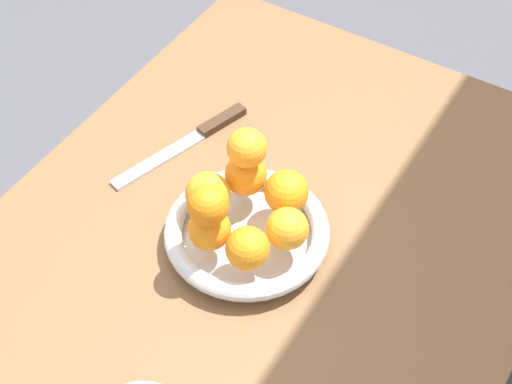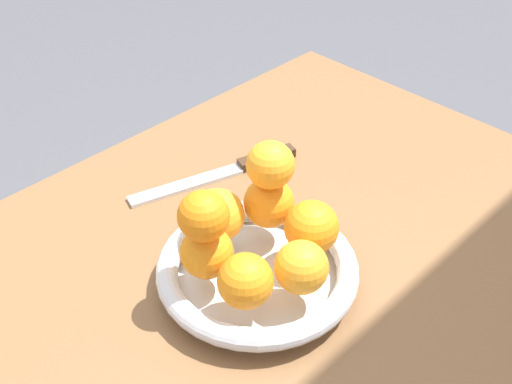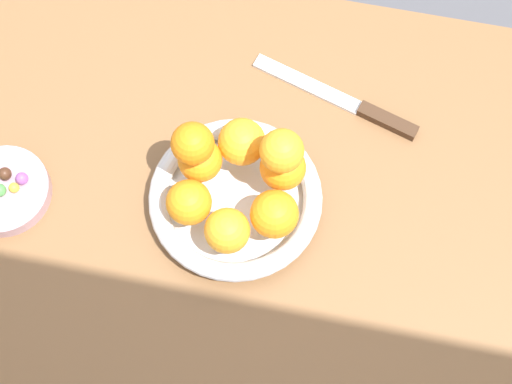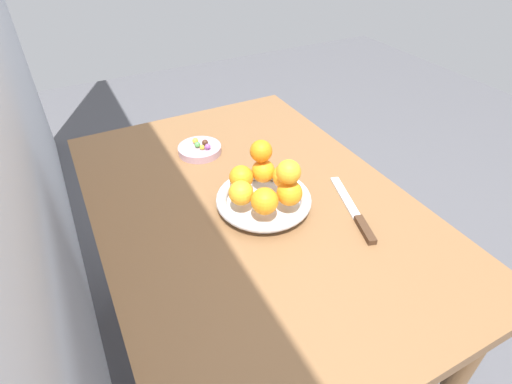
# 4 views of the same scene
# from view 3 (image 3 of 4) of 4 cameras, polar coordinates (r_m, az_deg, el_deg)

# --- Properties ---
(ground_plane) EXTENTS (6.00, 6.00, 0.00)m
(ground_plane) POSITION_cam_3_polar(r_m,az_deg,el_deg) (1.80, -2.08, -9.62)
(ground_plane) COLOR #4C4C51
(dining_table) EXTENTS (1.10, 0.76, 0.74)m
(dining_table) POSITION_cam_3_polar(r_m,az_deg,el_deg) (1.17, -3.15, -2.87)
(dining_table) COLOR brown
(dining_table) RESTS_ON ground_plane
(fruit_bowl) EXTENTS (0.24, 0.24, 0.04)m
(fruit_bowl) POSITION_cam_3_polar(r_m,az_deg,el_deg) (1.06, -1.49, -0.50)
(fruit_bowl) COLOR silver
(fruit_bowl) RESTS_ON dining_table
(candy_dish) EXTENTS (0.13, 0.13, 0.02)m
(candy_dish) POSITION_cam_3_polar(r_m,az_deg,el_deg) (1.14, -17.87, 0.07)
(candy_dish) COLOR #B28C99
(candy_dish) RESTS_ON dining_table
(orange_0) EXTENTS (0.06, 0.06, 0.06)m
(orange_0) POSITION_cam_3_polar(r_m,az_deg,el_deg) (1.00, -2.11, -2.83)
(orange_0) COLOR orange
(orange_0) RESTS_ON fruit_bowl
(orange_1) EXTENTS (0.06, 0.06, 0.06)m
(orange_1) POSITION_cam_3_polar(r_m,az_deg,el_deg) (1.00, 1.35, -1.61)
(orange_1) COLOR orange
(orange_1) RESTS_ON fruit_bowl
(orange_2) EXTENTS (0.06, 0.06, 0.06)m
(orange_2) POSITION_cam_3_polar(r_m,az_deg,el_deg) (1.03, 1.97, 1.80)
(orange_2) COLOR orange
(orange_2) RESTS_ON fruit_bowl
(orange_3) EXTENTS (0.06, 0.06, 0.06)m
(orange_3) POSITION_cam_3_polar(r_m,az_deg,el_deg) (1.04, -1.04, 3.67)
(orange_3) COLOR orange
(orange_3) RESTS_ON fruit_bowl
(orange_4) EXTENTS (0.06, 0.06, 0.06)m
(orange_4) POSITION_cam_3_polar(r_m,az_deg,el_deg) (1.04, -4.10, 2.33)
(orange_4) COLOR orange
(orange_4) RESTS_ON fruit_bowl
(orange_5) EXTENTS (0.06, 0.06, 0.06)m
(orange_5) POSITION_cam_3_polar(r_m,az_deg,el_deg) (1.01, -4.91, -0.75)
(orange_5) COLOR orange
(orange_5) RESTS_ON fruit_bowl
(orange_6) EXTENTS (0.06, 0.06, 0.06)m
(orange_6) POSITION_cam_3_polar(r_m,az_deg,el_deg) (0.98, -4.63, 3.53)
(orange_6) COLOR orange
(orange_6) RESTS_ON orange_4
(orange_7) EXTENTS (0.06, 0.06, 0.06)m
(orange_7) POSITION_cam_3_polar(r_m,az_deg,el_deg) (0.97, 1.88, 3.01)
(orange_7) COLOR orange
(orange_7) RESTS_ON orange_2
(candy_ball_0) EXTENTS (0.02, 0.02, 0.02)m
(candy_ball_0) POSITION_cam_3_polar(r_m,az_deg,el_deg) (1.11, -16.66, 0.95)
(candy_ball_0) COLOR #8C4C99
(candy_ball_0) RESTS_ON candy_dish
(candy_ball_1) EXTENTS (0.02, 0.02, 0.02)m
(candy_ball_1) POSITION_cam_3_polar(r_m,az_deg,el_deg) (1.11, -18.15, 0.12)
(candy_ball_1) COLOR #4C9947
(candy_ball_1) RESTS_ON candy_dish
(candy_ball_2) EXTENTS (0.02, 0.02, 0.02)m
(candy_ball_2) POSITION_cam_3_polar(r_m,az_deg,el_deg) (1.12, -17.80, 1.27)
(candy_ball_2) COLOR #472819
(candy_ball_2) RESTS_ON candy_dish
(candy_ball_4) EXTENTS (0.01, 0.01, 0.01)m
(candy_ball_4) POSITION_cam_3_polar(r_m,az_deg,el_deg) (1.11, -17.19, 0.30)
(candy_ball_4) COLOR gold
(candy_ball_4) RESTS_ON candy_dish
(knife) EXTENTS (0.25, 0.10, 0.01)m
(knife) POSITION_cam_3_polar(r_m,az_deg,el_deg) (1.15, 6.79, 6.43)
(knife) COLOR #3F2819
(knife) RESTS_ON dining_table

